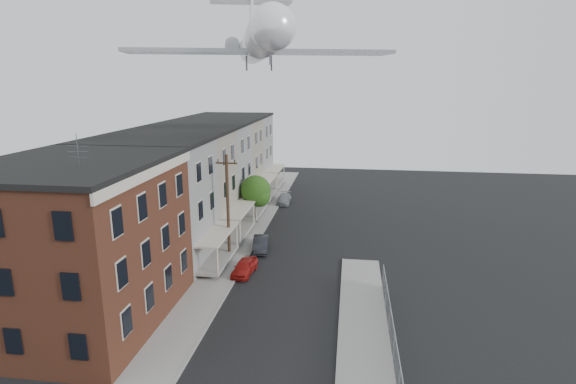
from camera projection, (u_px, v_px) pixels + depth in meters
name	position (u px, v px, depth m)	size (l,w,h in m)	color
sidewalk_left	(247.00, 235.00, 44.15)	(3.00, 62.00, 0.12)	gray
sidewalk_right	(364.00, 349.00, 25.37)	(3.00, 26.00, 0.12)	gray
curb_left	(261.00, 235.00, 43.95)	(0.15, 62.00, 0.14)	gray
curb_right	(339.00, 347.00, 25.57)	(0.15, 26.00, 0.14)	gray
corner_building	(78.00, 243.00, 27.46)	(10.31, 12.30, 12.15)	#371A11
row_house_a	(147.00, 203.00, 36.59)	(11.98, 7.00, 10.30)	slate
row_house_b	(179.00, 184.00, 43.32)	(11.98, 7.00, 10.30)	slate
row_house_c	(202.00, 170.00, 50.04)	(11.98, 7.00, 10.30)	slate
row_house_d	(220.00, 159.00, 56.77)	(11.98, 7.00, 10.30)	slate
row_house_e	(234.00, 151.00, 63.50)	(11.98, 7.00, 10.30)	slate
chainlink_fence	(394.00, 347.00, 23.98)	(0.06, 18.06, 1.90)	gray
utility_pole	(228.00, 206.00, 37.28)	(1.80, 0.26, 9.00)	black
street_tree	(257.00, 192.00, 47.07)	(3.22, 3.20, 5.20)	black
car_near	(245.00, 267.00, 35.25)	(1.40, 3.47, 1.18)	#A71A15
car_mid	(261.00, 244.00, 40.13)	(1.31, 3.76, 1.24)	black
car_far	(284.00, 199.00, 55.54)	(1.58, 3.88, 1.13)	gray
airplane	(259.00, 42.00, 37.79)	(21.57, 24.66, 7.12)	white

